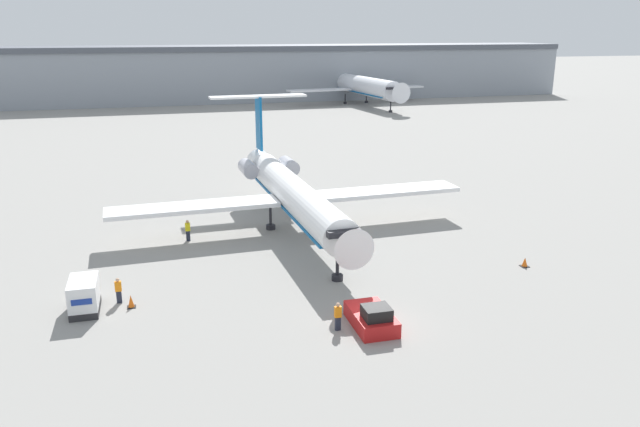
{
  "coord_description": "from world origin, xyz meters",
  "views": [
    {
      "loc": [
        -11.77,
        -31.05,
        16.76
      ],
      "look_at": [
        0.0,
        12.24,
        3.34
      ],
      "focal_mm": 35.0,
      "sensor_mm": 36.0,
      "label": 1
    }
  ],
  "objects_px": {
    "worker_on_apron": "(118,290)",
    "traffic_cone_left": "(131,301)",
    "traffic_cone_right": "(525,262)",
    "airplane_parked_far_left": "(359,85)",
    "pushback_tug": "(372,317)",
    "worker_by_wing": "(188,230)",
    "airplane_main": "(292,192)",
    "luggage_cart": "(84,296)",
    "worker_near_tug": "(338,316)"
  },
  "relations": [
    {
      "from": "airplane_main",
      "to": "traffic_cone_left",
      "type": "xyz_separation_m",
      "value": [
        -13.17,
        -12.51,
        -2.98
      ]
    },
    {
      "from": "luggage_cart",
      "to": "worker_on_apron",
      "type": "relative_size",
      "value": 1.75
    },
    {
      "from": "worker_by_wing",
      "to": "airplane_parked_far_left",
      "type": "height_order",
      "value": "airplane_parked_far_left"
    },
    {
      "from": "worker_near_tug",
      "to": "traffic_cone_left",
      "type": "height_order",
      "value": "worker_near_tug"
    },
    {
      "from": "worker_by_wing",
      "to": "traffic_cone_left",
      "type": "xyz_separation_m",
      "value": [
        -4.28,
        -11.96,
        -0.53
      ]
    },
    {
      "from": "pushback_tug",
      "to": "traffic_cone_right",
      "type": "height_order",
      "value": "pushback_tug"
    },
    {
      "from": "traffic_cone_left",
      "to": "airplane_main",
      "type": "bearing_deg",
      "value": 43.51
    },
    {
      "from": "worker_by_wing",
      "to": "airplane_main",
      "type": "bearing_deg",
      "value": 3.54
    },
    {
      "from": "airplane_main",
      "to": "pushback_tug",
      "type": "relative_size",
      "value": 7.71
    },
    {
      "from": "traffic_cone_right",
      "to": "pushback_tug",
      "type": "bearing_deg",
      "value": -156.66
    },
    {
      "from": "pushback_tug",
      "to": "luggage_cart",
      "type": "bearing_deg",
      "value": 158.06
    },
    {
      "from": "airplane_main",
      "to": "traffic_cone_right",
      "type": "xyz_separation_m",
      "value": [
        14.43,
        -12.86,
        -3.04
      ]
    },
    {
      "from": "worker_on_apron",
      "to": "traffic_cone_left",
      "type": "bearing_deg",
      "value": -49.57
    },
    {
      "from": "luggage_cart",
      "to": "traffic_cone_left",
      "type": "distance_m",
      "value": 2.78
    },
    {
      "from": "traffic_cone_left",
      "to": "traffic_cone_right",
      "type": "distance_m",
      "value": 27.6
    },
    {
      "from": "traffic_cone_left",
      "to": "airplane_parked_far_left",
      "type": "bearing_deg",
      "value": 64.01
    },
    {
      "from": "worker_near_tug",
      "to": "traffic_cone_left",
      "type": "xyz_separation_m",
      "value": [
        -11.56,
        6.31,
        -0.51
      ]
    },
    {
      "from": "traffic_cone_left",
      "to": "airplane_parked_far_left",
      "type": "height_order",
      "value": "airplane_parked_far_left"
    },
    {
      "from": "worker_on_apron",
      "to": "airplane_parked_far_left",
      "type": "xyz_separation_m",
      "value": [
        48.76,
        97.63,
        3.39
      ]
    },
    {
      "from": "worker_on_apron",
      "to": "worker_near_tug",
      "type": "bearing_deg",
      "value": -30.27
    },
    {
      "from": "worker_by_wing",
      "to": "traffic_cone_right",
      "type": "bearing_deg",
      "value": -27.82
    },
    {
      "from": "worker_near_tug",
      "to": "airplane_main",
      "type": "bearing_deg",
      "value": 85.1
    },
    {
      "from": "worker_near_tug",
      "to": "traffic_cone_left",
      "type": "distance_m",
      "value": 13.18
    },
    {
      "from": "worker_near_tug",
      "to": "airplane_parked_far_left",
      "type": "xyz_separation_m",
      "value": [
        36.46,
        104.81,
        3.37
      ]
    },
    {
      "from": "traffic_cone_right",
      "to": "traffic_cone_left",
      "type": "bearing_deg",
      "value": 179.27
    },
    {
      "from": "worker_by_wing",
      "to": "airplane_parked_far_left",
      "type": "distance_m",
      "value": 97.02
    },
    {
      "from": "luggage_cart",
      "to": "pushback_tug",
      "type": "bearing_deg",
      "value": -21.94
    },
    {
      "from": "airplane_main",
      "to": "airplane_parked_far_left",
      "type": "distance_m",
      "value": 92.79
    },
    {
      "from": "airplane_main",
      "to": "airplane_parked_far_left",
      "type": "height_order",
      "value": "airplane_parked_far_left"
    },
    {
      "from": "worker_near_tug",
      "to": "worker_by_wing",
      "type": "xyz_separation_m",
      "value": [
        -7.28,
        18.27,
        0.03
      ]
    },
    {
      "from": "traffic_cone_left",
      "to": "traffic_cone_right",
      "type": "xyz_separation_m",
      "value": [
        27.6,
        -0.35,
        -0.06
      ]
    },
    {
      "from": "traffic_cone_left",
      "to": "traffic_cone_right",
      "type": "bearing_deg",
      "value": -0.73
    },
    {
      "from": "luggage_cart",
      "to": "worker_on_apron",
      "type": "xyz_separation_m",
      "value": [
        1.97,
        0.7,
        -0.15
      ]
    },
    {
      "from": "traffic_cone_left",
      "to": "airplane_parked_far_left",
      "type": "xyz_separation_m",
      "value": [
        48.02,
        98.5,
        3.88
      ]
    },
    {
      "from": "worker_on_apron",
      "to": "luggage_cart",
      "type": "bearing_deg",
      "value": -160.41
    },
    {
      "from": "airplane_main",
      "to": "worker_by_wing",
      "type": "relative_size",
      "value": 17.37
    },
    {
      "from": "pushback_tug",
      "to": "luggage_cart",
      "type": "distance_m",
      "value": 17.57
    },
    {
      "from": "airplane_main",
      "to": "traffic_cone_right",
      "type": "distance_m",
      "value": 19.56
    },
    {
      "from": "worker_by_wing",
      "to": "pushback_tug",
      "type": "bearing_deg",
      "value": -63.13
    },
    {
      "from": "pushback_tug",
      "to": "traffic_cone_left",
      "type": "bearing_deg",
      "value": 154.77
    },
    {
      "from": "pushback_tug",
      "to": "worker_by_wing",
      "type": "relative_size",
      "value": 2.25
    },
    {
      "from": "worker_near_tug",
      "to": "traffic_cone_right",
      "type": "height_order",
      "value": "worker_near_tug"
    },
    {
      "from": "airplane_parked_far_left",
      "to": "worker_by_wing",
      "type": "bearing_deg",
      "value": -116.81
    },
    {
      "from": "worker_near_tug",
      "to": "worker_on_apron",
      "type": "relative_size",
      "value": 1.01
    },
    {
      "from": "traffic_cone_right",
      "to": "airplane_parked_far_left",
      "type": "height_order",
      "value": "airplane_parked_far_left"
    },
    {
      "from": "pushback_tug",
      "to": "worker_near_tug",
      "type": "height_order",
      "value": "worker_near_tug"
    },
    {
      "from": "pushback_tug",
      "to": "worker_on_apron",
      "type": "distance_m",
      "value": 16.06
    },
    {
      "from": "worker_by_wing",
      "to": "traffic_cone_left",
      "type": "height_order",
      "value": "worker_by_wing"
    },
    {
      "from": "worker_on_apron",
      "to": "traffic_cone_right",
      "type": "distance_m",
      "value": 28.37
    },
    {
      "from": "pushback_tug",
      "to": "worker_by_wing",
      "type": "xyz_separation_m",
      "value": [
        -9.3,
        18.35,
        0.35
      ]
    }
  ]
}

